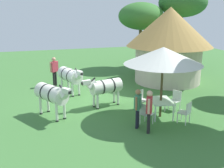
{
  "coord_description": "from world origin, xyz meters",
  "views": [
    {
      "loc": [
        13.17,
        -2.91,
        4.51
      ],
      "look_at": [
        1.18,
        0.81,
        1.0
      ],
      "focal_mm": 43.38,
      "sensor_mm": 36.0,
      "label": 1
    }
  ],
  "objects_px": {
    "guest_behind_table": "(138,105)",
    "acacia_tree_far_lawn": "(183,3)",
    "patio_chair_east_end": "(186,111)",
    "standing_watcher": "(54,69)",
    "thatched_hut": "(169,41)",
    "patio_chair_west_end": "(141,98)",
    "guest_beside_umbrella": "(149,108)",
    "zebra_nearest_camera": "(70,76)",
    "acacia_tree_behind_hut": "(141,16)",
    "zebra_toward_hut": "(105,87)",
    "patio_chair_near_lawn": "(145,113)",
    "shade_umbrella": "(163,56)",
    "zebra_by_umbrella": "(52,94)",
    "patio_chair_near_hut": "(176,99)",
    "patio_dining_table": "(161,102)"
  },
  "relations": [
    {
      "from": "thatched_hut",
      "to": "zebra_by_umbrella",
      "type": "height_order",
      "value": "thatched_hut"
    },
    {
      "from": "patio_chair_east_end",
      "to": "acacia_tree_far_lawn",
      "type": "distance_m",
      "value": 12.45
    },
    {
      "from": "shade_umbrella",
      "to": "guest_beside_umbrella",
      "type": "xyz_separation_m",
      "value": [
        1.3,
        -1.15,
        -1.66
      ]
    },
    {
      "from": "guest_behind_table",
      "to": "standing_watcher",
      "type": "height_order",
      "value": "standing_watcher"
    },
    {
      "from": "guest_behind_table",
      "to": "standing_watcher",
      "type": "distance_m",
      "value": 7.45
    },
    {
      "from": "zebra_toward_hut",
      "to": "patio_chair_near_lawn",
      "type": "bearing_deg",
      "value": -174.75
    },
    {
      "from": "zebra_nearest_camera",
      "to": "zebra_by_umbrella",
      "type": "relative_size",
      "value": 1.11
    },
    {
      "from": "patio_chair_near_hut",
      "to": "acacia_tree_far_lawn",
      "type": "distance_m",
      "value": 11.07
    },
    {
      "from": "guest_behind_table",
      "to": "acacia_tree_far_lawn",
      "type": "xyz_separation_m",
      "value": [
        -9.95,
        7.72,
        4.0
      ]
    },
    {
      "from": "shade_umbrella",
      "to": "patio_chair_near_hut",
      "type": "height_order",
      "value": "shade_umbrella"
    },
    {
      "from": "guest_beside_umbrella",
      "to": "acacia_tree_far_lawn",
      "type": "bearing_deg",
      "value": -6.68
    },
    {
      "from": "shade_umbrella",
      "to": "acacia_tree_far_lawn",
      "type": "bearing_deg",
      "value": 145.41
    },
    {
      "from": "patio_dining_table",
      "to": "patio_chair_near_hut",
      "type": "relative_size",
      "value": 1.54
    },
    {
      "from": "patio_chair_near_hut",
      "to": "patio_chair_near_lawn",
      "type": "relative_size",
      "value": 1.0
    },
    {
      "from": "thatched_hut",
      "to": "acacia_tree_far_lawn",
      "type": "bearing_deg",
      "value": 141.23
    },
    {
      "from": "patio_chair_west_end",
      "to": "zebra_by_umbrella",
      "type": "distance_m",
      "value": 4.02
    },
    {
      "from": "standing_watcher",
      "to": "zebra_nearest_camera",
      "type": "distance_m",
      "value": 1.93
    },
    {
      "from": "patio_chair_near_lawn",
      "to": "patio_chair_east_end",
      "type": "distance_m",
      "value": 1.66
    },
    {
      "from": "zebra_by_umbrella",
      "to": "acacia_tree_far_lawn",
      "type": "bearing_deg",
      "value": -173.45
    },
    {
      "from": "guest_behind_table",
      "to": "acacia_tree_far_lawn",
      "type": "bearing_deg",
      "value": 179.28
    },
    {
      "from": "patio_chair_near_hut",
      "to": "patio_chair_near_lawn",
      "type": "bearing_deg",
      "value": 92.47
    },
    {
      "from": "zebra_toward_hut",
      "to": "acacia_tree_behind_hut",
      "type": "height_order",
      "value": "acacia_tree_behind_hut"
    },
    {
      "from": "patio_chair_east_end",
      "to": "guest_behind_table",
      "type": "height_order",
      "value": "guest_behind_table"
    },
    {
      "from": "standing_watcher",
      "to": "acacia_tree_far_lawn",
      "type": "height_order",
      "value": "acacia_tree_far_lawn"
    },
    {
      "from": "standing_watcher",
      "to": "zebra_toward_hut",
      "type": "xyz_separation_m",
      "value": [
        4.3,
        1.93,
        -0.1
      ]
    },
    {
      "from": "guest_behind_table",
      "to": "acacia_tree_behind_hut",
      "type": "bearing_deg",
      "value": -166.23
    },
    {
      "from": "zebra_toward_hut",
      "to": "acacia_tree_behind_hut",
      "type": "bearing_deg",
      "value": -47.84
    },
    {
      "from": "patio_chair_west_end",
      "to": "guest_beside_umbrella",
      "type": "relative_size",
      "value": 0.54
    },
    {
      "from": "guest_behind_table",
      "to": "acacia_tree_far_lawn",
      "type": "relative_size",
      "value": 0.26
    },
    {
      "from": "standing_watcher",
      "to": "guest_behind_table",
      "type": "bearing_deg",
      "value": 71.68
    },
    {
      "from": "patio_chair_east_end",
      "to": "acacia_tree_far_lawn",
      "type": "bearing_deg",
      "value": 26.91
    },
    {
      "from": "thatched_hut",
      "to": "zebra_toward_hut",
      "type": "bearing_deg",
      "value": -57.6
    },
    {
      "from": "patio_chair_near_lawn",
      "to": "patio_chair_east_end",
      "type": "bearing_deg",
      "value": 45.83
    },
    {
      "from": "guest_beside_umbrella",
      "to": "standing_watcher",
      "type": "relative_size",
      "value": 0.95
    },
    {
      "from": "guest_beside_umbrella",
      "to": "zebra_by_umbrella",
      "type": "distance_m",
      "value": 4.2
    },
    {
      "from": "acacia_tree_far_lawn",
      "to": "patio_chair_near_lawn",
      "type": "bearing_deg",
      "value": -36.73
    },
    {
      "from": "patio_chair_west_end",
      "to": "guest_beside_umbrella",
      "type": "distance_m",
      "value": 2.52
    },
    {
      "from": "zebra_by_umbrella",
      "to": "acacia_tree_behind_hut",
      "type": "distance_m",
      "value": 11.53
    },
    {
      "from": "thatched_hut",
      "to": "guest_beside_umbrella",
      "type": "relative_size",
      "value": 3.19
    },
    {
      "from": "patio_chair_near_hut",
      "to": "guest_behind_table",
      "type": "distance_m",
      "value": 2.77
    },
    {
      "from": "shade_umbrella",
      "to": "acacia_tree_behind_hut",
      "type": "xyz_separation_m",
      "value": [
        -9.59,
        3.08,
        1.29
      ]
    },
    {
      "from": "zebra_toward_hut",
      "to": "acacia_tree_behind_hut",
      "type": "xyz_separation_m",
      "value": [
        -7.62,
        4.99,
        2.99
      ]
    },
    {
      "from": "guest_behind_table",
      "to": "zebra_by_umbrella",
      "type": "bearing_deg",
      "value": -87.6
    },
    {
      "from": "zebra_toward_hut",
      "to": "acacia_tree_far_lawn",
      "type": "relative_size",
      "value": 0.35
    },
    {
      "from": "patio_chair_near_lawn",
      "to": "zebra_nearest_camera",
      "type": "bearing_deg",
      "value": 171.13
    },
    {
      "from": "patio_chair_east_end",
      "to": "zebra_toward_hut",
      "type": "height_order",
      "value": "zebra_toward_hut"
    },
    {
      "from": "patio_chair_near_lawn",
      "to": "guest_behind_table",
      "type": "bearing_deg",
      "value": -102.03
    },
    {
      "from": "zebra_nearest_camera",
      "to": "acacia_tree_behind_hut",
      "type": "height_order",
      "value": "acacia_tree_behind_hut"
    },
    {
      "from": "zebra_by_umbrella",
      "to": "zebra_toward_hut",
      "type": "relative_size",
      "value": 0.95
    },
    {
      "from": "patio_chair_near_lawn",
      "to": "patio_chair_west_end",
      "type": "bearing_deg",
      "value": 130.25
    }
  ]
}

